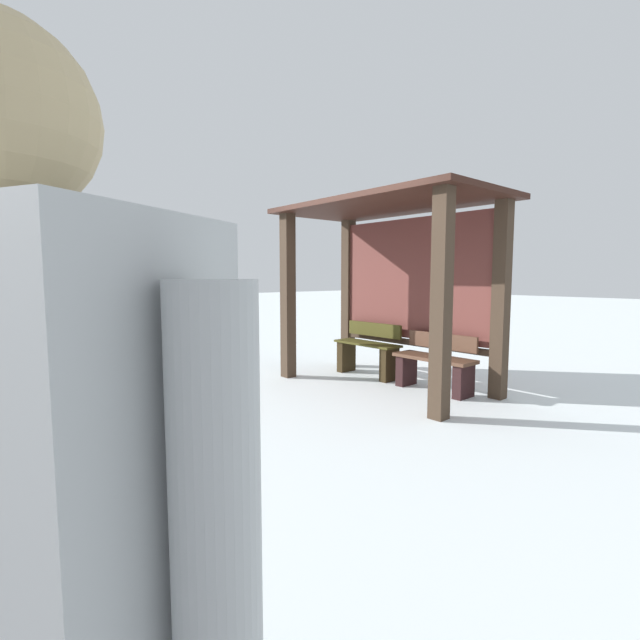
# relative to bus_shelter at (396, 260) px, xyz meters

# --- Properties ---
(ground_plane) EXTENTS (60.00, 60.00, 0.00)m
(ground_plane) POSITION_rel_bus_shelter_xyz_m (0.00, -0.22, -1.68)
(ground_plane) COLOR white
(bus_shelter) EXTENTS (2.98, 1.61, 2.41)m
(bus_shelter) POSITION_rel_bus_shelter_xyz_m (0.00, 0.00, 0.00)
(bus_shelter) COLOR #3D2D21
(bus_shelter) RESTS_ON ground
(bench_left_inside) EXTENTS (1.06, 0.34, 0.78)m
(bench_left_inside) POSITION_rel_bus_shelter_xyz_m (-0.58, 0.10, -1.32)
(bench_left_inside) COLOR #413D17
(bench_left_inside) RESTS_ON ground
(bench_center_inside) EXTENTS (1.06, 0.37, 0.73)m
(bench_center_inside) POSITION_rel_bus_shelter_xyz_m (0.58, 0.11, -1.34)
(bench_center_inside) COLOR brown
(bench_center_inside) RESTS_ON ground
(person_walking) EXTENTS (0.63, 0.46, 1.76)m
(person_walking) POSITION_rel_bus_shelter_xyz_m (3.27, -4.64, -0.63)
(person_walking) COLOR #AFB3B4
(person_walking) RESTS_ON ground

